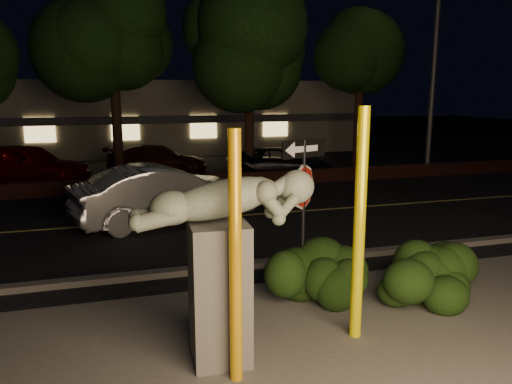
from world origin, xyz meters
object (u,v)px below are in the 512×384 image
(streetlight, at_px, (433,28))
(yellow_pole_right, at_px, (359,227))
(parked_car_red, at_px, (25,164))
(parked_car_darkred, at_px, (158,160))
(signpost, at_px, (304,187))
(sculpture, at_px, (222,248))
(yellow_pole_left, at_px, (235,260))
(parked_car_dark, at_px, (279,162))
(silver_sedan, at_px, (164,194))

(streetlight, bearing_deg, yellow_pole_right, -147.97)
(parked_car_red, bearing_deg, parked_car_darkred, -48.98)
(parked_car_red, xyz_separation_m, parked_car_darkred, (4.94, 1.13, -0.18))
(signpost, xyz_separation_m, sculpture, (-1.71, -1.58, -0.38))
(yellow_pole_left, xyz_separation_m, signpost, (1.67, 2.08, 0.38))
(yellow_pole_right, distance_m, signpost, 1.54)
(parked_car_dark, bearing_deg, streetlight, -87.59)
(parked_car_dark, bearing_deg, parked_car_red, 100.96)
(signpost, distance_m, parked_car_dark, 12.26)
(yellow_pole_left, distance_m, silver_sedan, 7.72)
(signpost, bearing_deg, yellow_pole_left, -149.95)
(silver_sedan, bearing_deg, parked_car_darkred, -19.76)
(yellow_pole_right, relative_size, streetlight, 0.33)
(yellow_pole_right, relative_size, parked_car_darkred, 0.78)
(parked_car_darkred, bearing_deg, silver_sedan, -166.20)
(yellow_pole_right, height_order, parked_car_darkred, yellow_pole_right)
(yellow_pole_left, xyz_separation_m, parked_car_red, (-4.35, 14.62, -0.74))
(sculpture, height_order, parked_car_dark, sculpture)
(yellow_pole_left, distance_m, yellow_pole_right, 1.98)
(silver_sedan, xyz_separation_m, parked_car_darkred, (0.60, 8.06, -0.17))
(streetlight, bearing_deg, parked_car_red, 151.67)
(parked_car_red, bearing_deg, signpost, -126.24)
(parked_car_dark, bearing_deg, silver_sedan, 155.03)
(yellow_pole_left, distance_m, parked_car_darkred, 15.79)
(streetlight, xyz_separation_m, parked_car_red, (-15.47, 2.35, -5.08))
(signpost, height_order, parked_car_red, signpost)
(streetlight, distance_m, parked_car_darkred, 12.27)
(sculpture, distance_m, parked_car_darkred, 15.29)
(yellow_pole_right, distance_m, streetlight, 15.48)
(yellow_pole_left, relative_size, silver_sedan, 0.65)
(streetlight, bearing_deg, yellow_pole_left, -151.88)
(silver_sedan, bearing_deg, signpost, -178.75)
(yellow_pole_left, bearing_deg, parked_car_darkred, 87.85)
(streetlight, bearing_deg, signpost, -152.53)
(parked_car_red, relative_size, parked_car_darkred, 1.10)
(yellow_pole_left, relative_size, parked_car_dark, 0.71)
(streetlight, distance_m, silver_sedan, 13.07)
(silver_sedan, bearing_deg, parked_car_red, 16.53)
(signpost, xyz_separation_m, silver_sedan, (-1.69, 5.61, -1.14))
(silver_sedan, relative_size, parked_car_red, 1.02)
(signpost, height_order, sculpture, signpost)
(signpost, bearing_deg, parked_car_red, 94.50)
(yellow_pole_right, xyz_separation_m, signpost, (-0.22, 1.50, 0.28))
(parked_car_darkred, bearing_deg, yellow_pole_right, -157.00)
(silver_sedan, height_order, parked_car_darkred, silver_sedan)
(yellow_pole_left, relative_size, streetlight, 0.31)
(signpost, relative_size, silver_sedan, 0.57)
(yellow_pole_right, bearing_deg, sculpture, -177.64)
(sculpture, distance_m, streetlight, 16.79)
(yellow_pole_left, relative_size, yellow_pole_right, 0.94)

